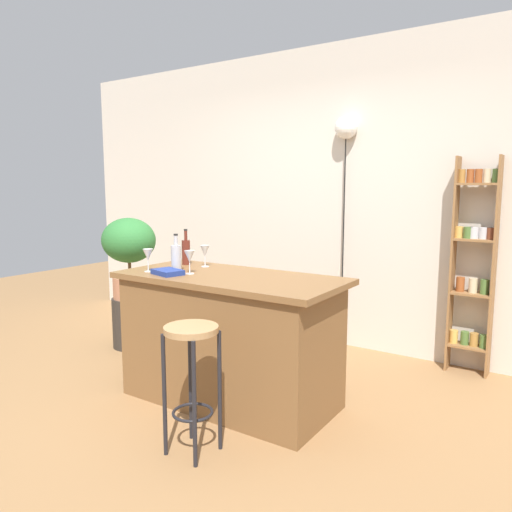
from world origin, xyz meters
TOP-DOWN VIEW (x-y plane):
  - ground at (0.00, 0.00)m, footprint 12.00×12.00m
  - back_wall at (0.00, 1.95)m, footprint 6.40×0.10m
  - kitchen_counter at (0.00, 0.30)m, footprint 1.58×0.74m
  - bar_stool at (0.23, -0.36)m, footprint 0.30×0.30m
  - spice_shelf at (1.29, 1.80)m, footprint 0.32×0.16m
  - plant_stool at (-1.49, 0.74)m, footprint 0.36×0.36m
  - potted_plant at (-1.49, 0.74)m, footprint 0.52×0.47m
  - bottle_vinegar at (-0.43, 0.23)m, footprint 0.07×0.07m
  - bottle_wine_red at (-0.57, 0.49)m, footprint 0.06×0.06m
  - wine_glass_left at (-0.27, 0.19)m, footprint 0.07×0.07m
  - wine_glass_center at (-0.37, 0.49)m, footprint 0.07×0.07m
  - wine_glass_right at (-0.57, 0.09)m, footprint 0.07×0.07m
  - cookbook at (-0.38, 0.09)m, footprint 0.24×0.20m
  - pendant_globe_light at (0.16, 1.84)m, footprint 0.21×0.21m

SIDE VIEW (x-z plane):
  - ground at x=0.00m, z-range 0.00..0.00m
  - plant_stool at x=-1.49m, z-range 0.00..0.47m
  - kitchen_counter at x=0.00m, z-range 0.00..0.90m
  - bar_stool at x=0.23m, z-range 0.17..0.91m
  - spice_shelf at x=1.29m, z-range 0.02..1.76m
  - cookbook at x=-0.38m, z-range 0.90..0.94m
  - potted_plant at x=-1.49m, z-range 0.56..1.31m
  - bottle_vinegar at x=-0.43m, z-range 0.87..1.14m
  - bottle_wine_red at x=-0.57m, z-range 0.87..1.14m
  - wine_glass_left at x=-0.27m, z-range 0.94..1.10m
  - wine_glass_center at x=-0.37m, z-range 0.94..1.10m
  - wine_glass_right at x=-0.57m, z-range 0.94..1.10m
  - back_wall at x=0.00m, z-range 0.00..2.80m
  - pendant_globe_light at x=0.16m, z-range 0.93..3.06m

